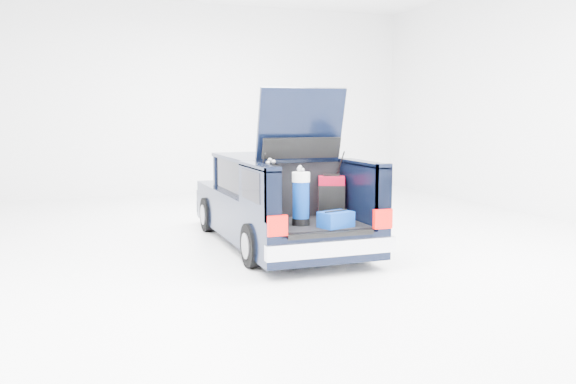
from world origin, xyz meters
name	(u,v)px	position (x,y,z in m)	size (l,w,h in m)	color
ground	(278,244)	(0.00, 0.00, 0.00)	(14.00, 14.00, 0.00)	white
car	(275,202)	(0.00, 0.11, 0.67)	(1.87, 4.65, 2.47)	black
red_suitcase	(332,197)	(0.47, -1.09, 0.90)	(0.44, 0.37, 0.63)	maroon
black_golf_bag	(271,193)	(-0.50, -1.18, 1.00)	(0.25, 0.36, 0.89)	black
blue_golf_bag	(301,198)	(-0.21, -1.59, 0.97)	(0.25, 0.25, 0.82)	black
blue_duffel	(336,219)	(0.17, -1.90, 0.71)	(0.50, 0.40, 0.23)	navy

